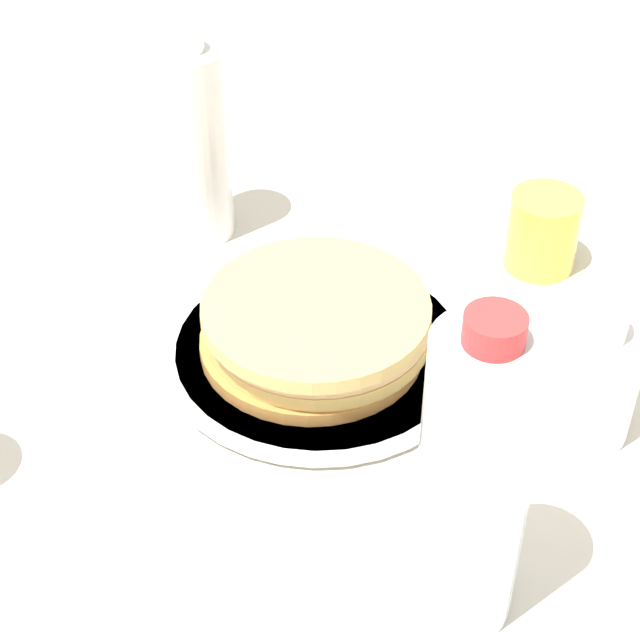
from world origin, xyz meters
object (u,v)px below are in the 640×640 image
Objects in this scene: cream_jug at (586,377)px; water_bottle_mid at (473,484)px; water_bottle_far at (198,142)px; plate at (320,350)px; pancake_stack at (318,323)px; juice_glass at (543,232)px.

cream_jug is 0.49× the size of water_bottle_mid.
water_bottle_mid reaches higher than cream_jug.
cream_jug is 0.59× the size of water_bottle_far.
plate is 0.29m from water_bottle_mid.
water_bottle_far reaches higher than pancake_stack.
plate is at bearing 90.32° from juice_glass.
juice_glass is at bearing -48.70° from water_bottle_mid.
water_bottle_mid reaches higher than juice_glass.
plate is 0.23m from cream_jug.
pancake_stack is 0.95× the size of water_bottle_far.
water_bottle_mid is at bearing 168.80° from pancake_stack.
water_bottle_far is (0.22, 0.24, 0.06)m from juice_glass.
cream_jug is at bearing -144.39° from plate.
plate is 0.25m from juice_glass.
plate is 2.16× the size of cream_jug.
water_bottle_mid reaches higher than plate.
juice_glass is at bearing -132.29° from water_bottle_far.
cream_jug reaches higher than plate.
water_bottle_mid is at bearing 168.38° from plate.
water_bottle_mid is 0.49m from water_bottle_far.
pancake_stack is at bearing 90.28° from juice_glass.
juice_glass is 0.61× the size of cream_jug.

